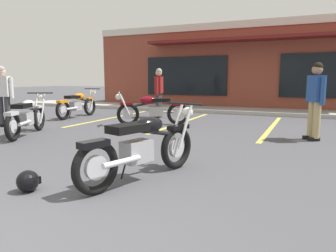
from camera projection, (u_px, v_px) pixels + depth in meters
ground_plane at (170, 154)px, 5.70m from camera, size 80.00×80.00×0.00m
sidewalk_kerb at (247, 111)px, 12.54m from camera, size 22.00×1.80×0.14m
brick_storefront_building at (263, 68)px, 15.71m from camera, size 14.76×6.70×3.69m
painted_stall_lines at (225, 125)px, 9.30m from camera, size 7.96×4.80×0.01m
motorcycle_foreground_classic at (143, 145)px, 4.19m from camera, size 0.95×2.05×0.98m
motorcycle_black_cruiser at (77, 104)px, 10.95m from camera, size 0.66×2.11×0.98m
motorcycle_blue_standard at (152, 109)px, 9.13m from camera, size 1.90×1.29×0.98m
motorcycle_green_cafe_racer at (27, 116)px, 7.50m from camera, size 1.17×1.97×0.98m
person_in_black_shirt at (159, 90)px, 10.86m from camera, size 0.33×0.61×1.68m
person_in_shorts_foreground at (316, 96)px, 6.83m from camera, size 0.41×0.57×1.68m
person_by_back_row at (3, 93)px, 8.76m from camera, size 0.60×0.37×1.68m
helmet_on_pavement at (28, 181)px, 3.78m from camera, size 0.26×0.26×0.26m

